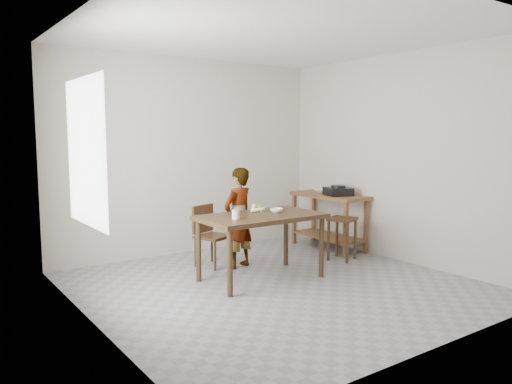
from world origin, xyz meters
TOP-DOWN VIEW (x-y plane):
  - floor at (0.00, 0.00)m, footprint 4.00×4.00m
  - ceiling at (0.00, 0.00)m, footprint 4.00×4.00m
  - wall_back at (0.00, 2.02)m, footprint 4.00×0.04m
  - wall_front at (0.00, -2.02)m, footprint 4.00×0.04m
  - wall_left at (-2.02, 0.00)m, footprint 0.04×4.00m
  - wall_right at (2.02, 0.00)m, footprint 0.04×4.00m
  - window_pane at (-1.97, 0.20)m, footprint 0.02×1.10m
  - dining_table at (0.00, 0.30)m, footprint 1.40×0.80m
  - prep_counter at (1.72, 1.00)m, footprint 0.50×1.20m
  - child at (0.08, 0.89)m, footprint 0.52×0.42m
  - dining_chair at (-0.16, 1.11)m, footprint 0.47×0.47m
  - stool at (1.40, 0.41)m, footprint 0.42×0.42m
  - glass_tumbler at (-0.40, 0.21)m, footprint 0.10×0.10m
  - small_bowl at (0.25, 0.34)m, footprint 0.17×0.17m
  - banana at (0.08, 0.48)m, footprint 0.22×0.18m
  - serving_bowl at (1.75, 1.20)m, footprint 0.22×0.22m
  - gas_burner at (1.71, 0.81)m, footprint 0.42×0.42m

SIDE VIEW (x-z plane):
  - floor at x=0.00m, z-range -0.04..0.00m
  - stool at x=1.40m, z-range 0.00..0.57m
  - dining_table at x=0.00m, z-range 0.00..0.75m
  - dining_chair at x=-0.16m, z-range 0.00..0.77m
  - prep_counter at x=1.72m, z-range 0.00..0.80m
  - child at x=0.08m, z-range 0.00..1.25m
  - small_bowl at x=0.25m, z-range 0.75..0.80m
  - banana at x=0.08m, z-range 0.75..0.82m
  - glass_tumbler at x=-0.40m, z-range 0.75..0.85m
  - serving_bowl at x=1.75m, z-range 0.80..0.85m
  - gas_burner at x=1.71m, z-range 0.80..0.91m
  - wall_back at x=0.00m, z-range 0.00..2.70m
  - wall_front at x=0.00m, z-range 0.00..2.70m
  - wall_left at x=-2.02m, z-range 0.00..2.70m
  - wall_right at x=2.02m, z-range 0.00..2.70m
  - window_pane at x=-1.97m, z-range 0.85..2.15m
  - ceiling at x=0.00m, z-range 2.70..2.74m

